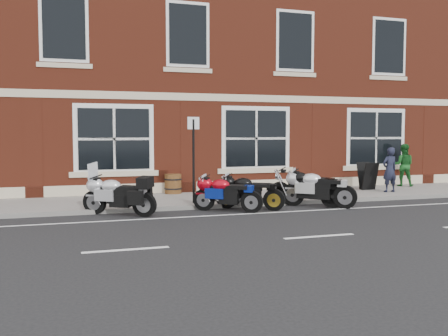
{
  "coord_description": "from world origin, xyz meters",
  "views": [
    {
      "loc": [
        -5.02,
        -12.22,
        2.16
      ],
      "look_at": [
        -0.63,
        1.6,
        1.14
      ],
      "focal_mm": 40.0,
      "sensor_mm": 36.0,
      "label": 1
    }
  ],
  "objects": [
    {
      "name": "ground",
      "position": [
        0.0,
        0.0,
        0.0
      ],
      "size": [
        80.0,
        80.0,
        0.0
      ],
      "primitive_type": "plane",
      "color": "black",
      "rests_on": "ground"
    },
    {
      "name": "sidewalk",
      "position": [
        0.0,
        3.0,
        0.06
      ],
      "size": [
        30.0,
        3.0,
        0.12
      ],
      "primitive_type": "cube",
      "color": "slate",
      "rests_on": "ground"
    },
    {
      "name": "kerb",
      "position": [
        0.0,
        1.42,
        0.06
      ],
      "size": [
        30.0,
        0.16,
        0.12
      ],
      "primitive_type": "cube",
      "color": "slate",
      "rests_on": "ground"
    },
    {
      "name": "pub_building",
      "position": [
        0.0,
        10.5,
        6.0
      ],
      "size": [
        24.0,
        12.0,
        12.0
      ],
      "primitive_type": "cube",
      "color": "maroon",
      "rests_on": "ground"
    },
    {
      "name": "moto_touring_silver",
      "position": [
        -3.76,
        1.04,
        0.56
      ],
      "size": [
        1.81,
        1.31,
        1.39
      ],
      "rotation": [
        0.0,
        0.0,
        0.96
      ],
      "color": "black",
      "rests_on": "ground"
    },
    {
      "name": "moto_sport_red",
      "position": [
        -0.83,
        0.75,
        0.52
      ],
      "size": [
        1.68,
        1.29,
        0.9
      ],
      "rotation": [
        0.0,
        0.0,
        0.93
      ],
      "color": "black",
      "rests_on": "ground"
    },
    {
      "name": "moto_sport_black",
      "position": [
        -0.1,
        0.94,
        0.52
      ],
      "size": [
        1.71,
        1.27,
        0.9
      ],
      "rotation": [
        0.0,
        0.0,
        0.95
      ],
      "color": "black",
      "rests_on": "ground"
    },
    {
      "name": "moto_sport_silver",
      "position": [
        1.96,
        0.76,
        0.57
      ],
      "size": [
        1.78,
        1.52,
        0.99
      ],
      "rotation": [
        0.0,
        0.0,
        0.87
      ],
      "color": "black",
      "rests_on": "ground"
    },
    {
      "name": "moto_naked_black",
      "position": [
        1.68,
        1.03,
        0.59
      ],
      "size": [
        1.83,
        1.58,
        1.03
      ],
      "rotation": [
        0.0,
        0.0,
        0.87
      ],
      "color": "black",
      "rests_on": "ground"
    },
    {
      "name": "pedestrian_left",
      "position": [
        5.66,
        2.44,
        0.9
      ],
      "size": [
        0.58,
        0.39,
        1.55
      ],
      "primitive_type": "imported",
      "rotation": [
        0.0,
        0.0,
        3.18
      ],
      "color": "black",
      "rests_on": "sidewalk"
    },
    {
      "name": "pedestrian_right",
      "position": [
        7.37,
        3.95,
        0.93
      ],
      "size": [
        1.0,
        0.96,
        1.63
      ],
      "primitive_type": "imported",
      "rotation": [
        0.0,
        0.0,
        2.53
      ],
      "color": "#164F1C",
      "rests_on": "sidewalk"
    },
    {
      "name": "a_board_sign",
      "position": [
        5.34,
        3.28,
        0.62
      ],
      "size": [
        0.64,
        0.47,
        1.0
      ],
      "primitive_type": null,
      "rotation": [
        0.0,
        0.0,
        0.11
      ],
      "color": "black",
      "rests_on": "sidewalk"
    },
    {
      "name": "barrel_planter",
      "position": [
        -1.59,
        4.3,
        0.45
      ],
      "size": [
        0.59,
        0.59,
        0.66
      ],
      "color": "#4F2815",
      "rests_on": "sidewalk"
    },
    {
      "name": "parking_sign",
      "position": [
        -1.49,
        1.85,
        1.57
      ],
      "size": [
        0.36,
        0.07,
        2.51
      ],
      "rotation": [
        0.0,
        0.0,
        0.09
      ],
      "color": "black",
      "rests_on": "sidewalk"
    }
  ]
}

